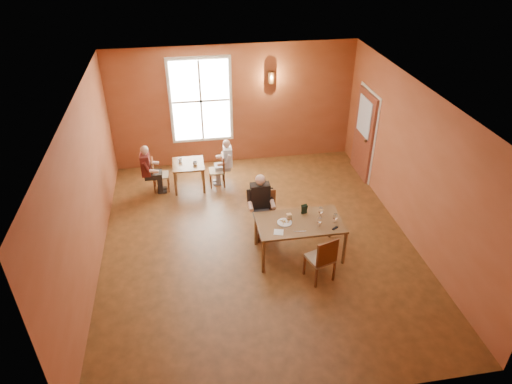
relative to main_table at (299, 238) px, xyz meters
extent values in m
cube|color=brown|center=(-0.71, 0.47, -0.37)|extent=(6.00, 7.00, 0.01)
cube|color=brown|center=(-0.71, 3.97, 1.13)|extent=(6.00, 0.04, 3.00)
cube|color=brown|center=(-0.71, -3.03, 1.13)|extent=(6.00, 0.04, 3.00)
cube|color=brown|center=(-3.71, 0.47, 1.13)|extent=(0.04, 7.00, 3.00)
cube|color=brown|center=(2.29, 0.47, 1.13)|extent=(0.04, 7.00, 3.00)
cube|color=white|center=(-0.71, 0.47, 2.63)|extent=(6.00, 7.00, 0.04)
cube|color=white|center=(-1.51, 3.92, 1.33)|extent=(1.36, 0.10, 1.96)
cube|color=maroon|center=(2.23, 2.77, 0.68)|extent=(0.12, 1.04, 2.10)
cylinder|color=brown|center=(0.19, 3.87, 1.83)|extent=(0.16, 0.16, 0.28)
cylinder|color=white|center=(-0.29, 0.01, 0.39)|extent=(0.34, 0.34, 0.04)
cube|color=tan|center=(-0.19, 0.10, 0.43)|extent=(0.09, 0.09, 0.11)
cube|color=black|center=(0.14, 0.25, 0.47)|extent=(0.12, 0.08, 0.19)
cube|color=silver|center=(-0.07, -0.28, 0.37)|extent=(0.21, 0.04, 0.00)
cube|color=silver|center=(-0.45, -0.24, 0.37)|extent=(0.21, 0.21, 0.01)
cube|color=black|center=(0.58, -0.30, 0.38)|extent=(0.13, 0.11, 0.02)
imported|color=white|center=(-1.78, 2.71, 0.30)|extent=(0.13, 0.13, 0.08)
imported|color=silver|center=(-2.11, 2.92, 0.30)|extent=(0.10, 0.10, 0.09)
camera|label=1|loc=(-1.92, -6.57, 5.30)|focal=32.00mm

